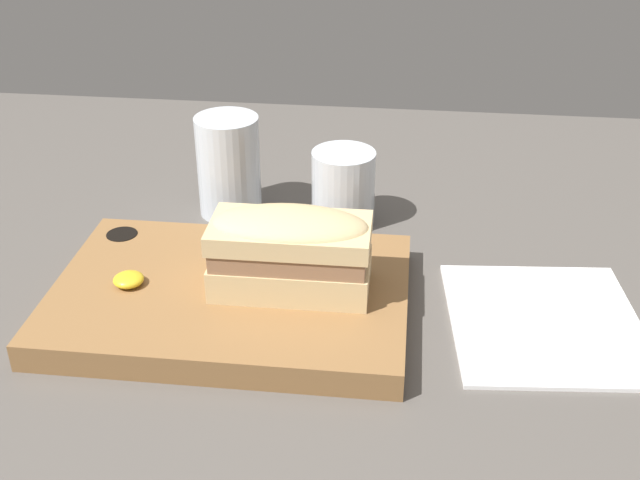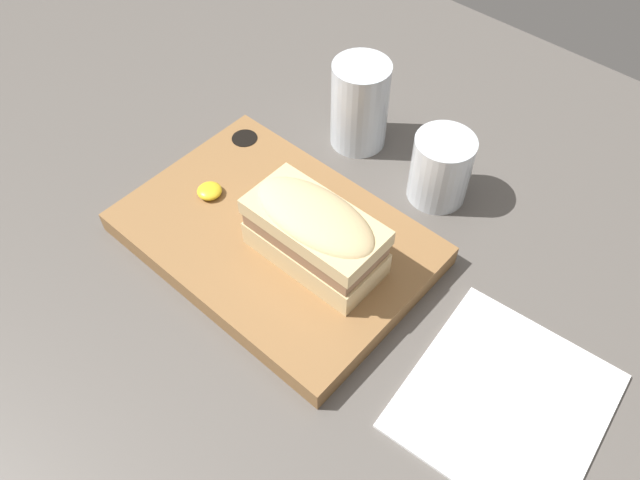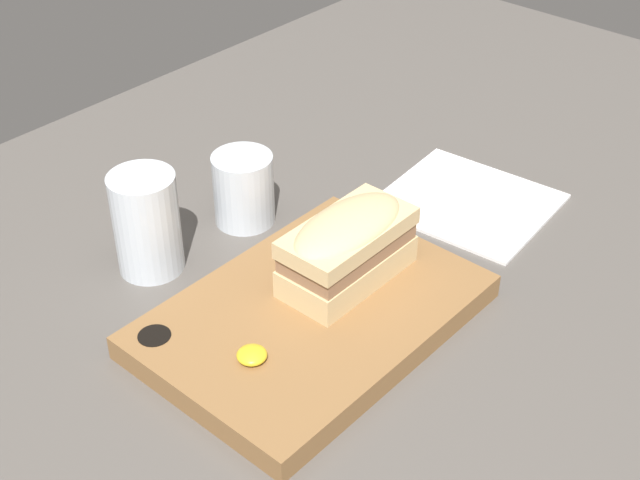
{
  "view_description": "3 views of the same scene",
  "coord_description": "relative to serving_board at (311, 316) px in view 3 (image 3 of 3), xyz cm",
  "views": [
    {
      "loc": [
        17.36,
        -60.28,
        43.67
      ],
      "look_at": [
        10.17,
        0.83,
        8.8
      ],
      "focal_mm": 45.0,
      "sensor_mm": 36.0,
      "label": 1
    },
    {
      "loc": [
        33.68,
        -29.07,
        55.64
      ],
      "look_at": [
        9.01,
        -1.27,
        9.03
      ],
      "focal_mm": 35.0,
      "sensor_mm": 36.0,
      "label": 2
    },
    {
      "loc": [
        -46.26,
        -44.87,
        59.41
      ],
      "look_at": [
        5.53,
        1.06,
        9.6
      ],
      "focal_mm": 50.0,
      "sensor_mm": 36.0,
      "label": 3
    }
  ],
  "objects": [
    {
      "name": "mustard_dollop",
      "position": [
        -9.01,
        -1.04,
        1.83
      ],
      "size": [
        2.76,
        2.76,
        1.1
      ],
      "color": "gold",
      "rests_on": "serving_board"
    },
    {
      "name": "dining_table",
      "position": [
        -2.15,
        0.82,
        -2.28
      ],
      "size": [
        177.85,
        106.67,
        2.0
      ],
      "color": "#56514C",
      "rests_on": "ground"
    },
    {
      "name": "serving_board",
      "position": [
        0.0,
        0.0,
        0.0
      ],
      "size": [
        31.86,
        22.13,
        2.62
      ],
      "color": "olive",
      "rests_on": "dining_table"
    },
    {
      "name": "napkin",
      "position": [
        28.29,
        1.02,
        -1.08
      ],
      "size": [
        18.24,
        19.72,
        0.4
      ],
      "rotation": [
        0.0,
        0.0,
        0.09
      ],
      "color": "white",
      "rests_on": "dining_table"
    },
    {
      "name": "water_glass",
      "position": [
        -4.08,
        19.02,
        3.55
      ],
      "size": [
        6.93,
        6.93,
        11.15
      ],
      "color": "silver",
      "rests_on": "dining_table"
    },
    {
      "name": "wine_glass",
      "position": [
        8.62,
        17.92,
        2.41
      ],
      "size": [
        6.82,
        6.82,
        8.26
      ],
      "color": "silver",
      "rests_on": "dining_table"
    },
    {
      "name": "sandwich",
      "position": [
        5.58,
        0.24,
        5.37
      ],
      "size": [
        13.99,
        7.02,
        7.62
      ],
      "rotation": [
        0.0,
        0.0,
        0.01
      ],
      "color": "#DBBC84",
      "rests_on": "serving_board"
    }
  ]
}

